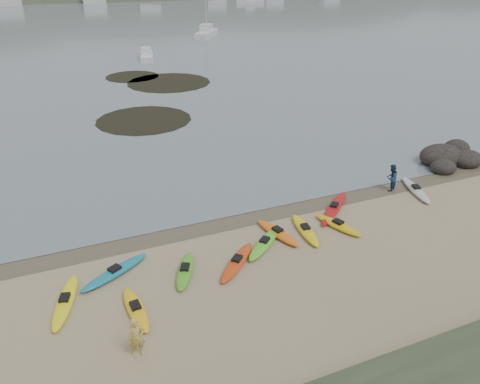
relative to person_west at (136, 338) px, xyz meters
name	(u,v)px	position (x,y,z in m)	size (l,w,h in m)	color
ground	(240,215)	(7.75, 8.41, -0.86)	(600.00, 600.00, 0.00)	tan
wet_sand	(242,217)	(7.75, 8.11, -0.86)	(60.00, 60.00, 0.00)	brown
kayaks	(257,244)	(7.28, 4.99, -0.69)	(23.37, 7.88, 0.34)	red
person_west	(136,338)	(0.00, 0.00, 0.00)	(0.63, 0.41, 1.73)	#D1B353
person_east	(391,178)	(17.93, 7.61, 0.03)	(0.87, 0.68, 1.79)	navy
rock_cluster	(449,160)	(24.88, 9.58, -0.64)	(5.13, 3.74, 1.65)	black
kelp_mats	(153,92)	(9.55, 37.44, -0.84)	(15.19, 25.36, 0.04)	black
moored_boats	(84,27)	(8.12, 90.91, -0.27)	(105.91, 80.34, 1.36)	silver
far_hills	(152,30)	(47.13, 202.38, -16.79)	(550.00, 135.00, 80.00)	#384235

